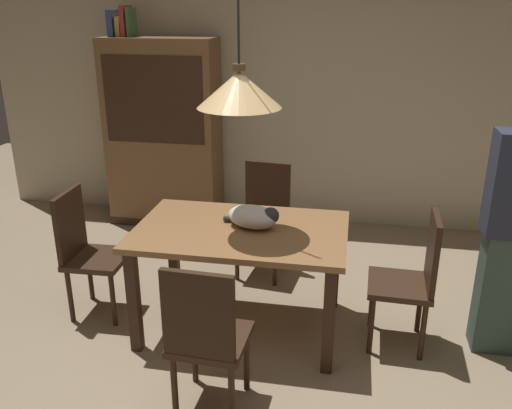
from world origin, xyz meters
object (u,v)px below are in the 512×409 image
chair_near_front (206,335)px  book_yellow_short (121,27)px  dining_table (241,242)px  chair_left_side (86,248)px  book_green_slim (131,22)px  pendant_lamp (239,89)px  chair_far_back (264,214)px  book_blue_wide (114,23)px  book_red_tall (126,21)px  chair_right_side (413,275)px  hutch_bookcase (164,137)px  cat_sleeping (254,217)px

chair_near_front → book_yellow_short: size_ratio=4.65×
dining_table → chair_left_side: bearing=-179.9°
book_yellow_short → book_green_slim: (0.11, 0.00, 0.04)m
dining_table → pendant_lamp: bearing=104.0°
chair_near_front → pendant_lamp: pendant_lamp is taller
chair_far_back → book_blue_wide: 2.36m
book_yellow_short → book_red_tall: 0.08m
chair_right_side → book_blue_wide: size_ratio=3.88×
hutch_bookcase → book_green_slim: (-0.25, 0.00, 1.09)m
cat_sleeping → hutch_bookcase: (-1.25, 1.78, 0.06)m
chair_left_side → book_green_slim: 2.35m
chair_far_back → chair_right_side: same height
chair_far_back → book_red_tall: size_ratio=3.32×
cat_sleeping → hutch_bookcase: hutch_bookcase is taller
book_yellow_short → book_green_slim: bearing=0.0°
dining_table → chair_near_front: chair_near_front is taller
chair_far_back → book_green_slim: size_ratio=3.58×
book_red_tall → book_green_slim: 0.05m
hutch_bookcase → chair_left_side: bearing=-88.7°
dining_table → chair_right_side: bearing=-0.1°
dining_table → cat_sleeping: bearing=21.6°
hutch_bookcase → book_yellow_short: book_yellow_short is taller
dining_table → chair_left_side: 1.14m
book_blue_wide → pendant_lamp: bearing=-48.7°
pendant_lamp → hutch_bookcase: (-1.17, 1.81, -0.77)m
cat_sleeping → chair_far_back: bearing=95.0°
cat_sleeping → book_red_tall: book_red_tall is taller
dining_table → chair_near_front: 0.89m
book_blue_wide → chair_near_front: bearing=-59.4°
pendant_lamp → chair_far_back: bearing=89.4°
chair_left_side → chair_right_side: same height
cat_sleeping → book_green_slim: bearing=130.2°
cat_sleeping → book_red_tall: size_ratio=1.44×
book_blue_wide → book_red_tall: size_ratio=0.86×
chair_near_front → book_red_tall: bearing=118.6°
chair_left_side → pendant_lamp: pendant_lamp is taller
chair_far_back → book_yellow_short: bearing=148.8°
chair_right_side → book_green_slim: 3.46m
chair_far_back → chair_right_side: size_ratio=1.00×
dining_table → book_red_tall: size_ratio=5.00×
hutch_bookcase → book_yellow_short: size_ratio=9.25×
chair_near_front → hutch_bookcase: bearing=113.5°
chair_far_back → book_blue_wide: book_blue_wide is taller
chair_far_back → chair_near_front: 1.76m
book_yellow_short → chair_near_front: bearing=-60.5°
chair_far_back → hutch_bookcase: (-1.18, 0.93, 0.38)m
book_yellow_short → book_green_slim: size_ratio=0.77×
chair_far_back → book_green_slim: bearing=146.9°
pendant_lamp → book_red_tall: (-1.47, 1.81, 0.33)m
book_yellow_short → book_green_slim: book_green_slim is taller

